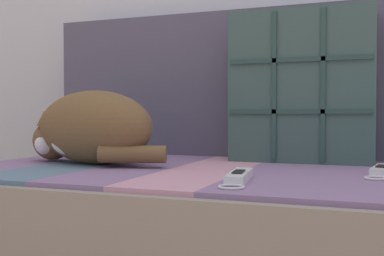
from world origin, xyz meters
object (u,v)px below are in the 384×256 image
throw_pillow_quilted (302,87)px  game_remote_near (382,171)px  sleeping_cat (89,129)px  game_remote_far (239,177)px

throw_pillow_quilted → game_remote_near: bearing=-48.4°
throw_pillow_quilted → sleeping_cat: (-0.53, -0.26, -0.12)m
sleeping_cat → game_remote_far: size_ratio=2.11×
throw_pillow_quilted → game_remote_far: bearing=-97.7°
sleeping_cat → game_remote_far: (0.47, -0.19, -0.08)m
throw_pillow_quilted → game_remote_far: throw_pillow_quilted is taller
throw_pillow_quilted → game_remote_near: (0.21, -0.23, -0.20)m
game_remote_far → throw_pillow_quilted: bearing=82.3°
sleeping_cat → game_remote_far: bearing=-21.5°
game_remote_near → game_remote_far: bearing=-142.0°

